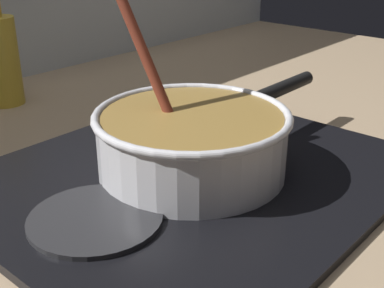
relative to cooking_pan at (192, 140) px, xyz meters
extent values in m
cube|color=black|center=(0.00, 0.00, -0.05)|extent=(0.56, 0.48, 0.01)
torus|color=#592D0C|center=(0.00, 0.00, -0.04)|extent=(0.21, 0.21, 0.01)
cylinder|color=#262628|center=(-0.17, 0.00, -0.04)|extent=(0.15, 0.15, 0.01)
cylinder|color=silver|center=(0.00, 0.00, -0.01)|extent=(0.25, 0.25, 0.08)
cylinder|color=olive|center=(0.00, 0.00, 0.00)|extent=(0.24, 0.24, 0.08)
torus|color=silver|center=(0.00, 0.00, 0.03)|extent=(0.26, 0.26, 0.01)
cylinder|color=black|center=(0.21, 0.00, 0.02)|extent=(0.17, 0.02, 0.02)
cylinder|color=#EDD88C|center=(0.04, 0.04, 0.02)|extent=(0.03, 0.03, 0.01)
cylinder|color=#EDD88C|center=(0.00, -0.02, 0.02)|extent=(0.03, 0.03, 0.01)
cylinder|color=#E5CC7A|center=(-0.06, 0.03, 0.02)|extent=(0.04, 0.04, 0.01)
cylinder|color=#EDD88C|center=(0.03, 0.00, 0.02)|extent=(0.03, 0.03, 0.01)
cylinder|color=maroon|center=(-0.02, 0.09, 0.15)|extent=(0.04, 0.14, 0.26)
cube|color=brown|center=(-0.01, 0.03, 0.02)|extent=(0.04, 0.05, 0.01)
cylinder|color=gold|center=(0.00, 0.48, 0.02)|extent=(0.07, 0.07, 0.16)
camera|label=1|loc=(-0.47, -0.41, 0.27)|focal=48.04mm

